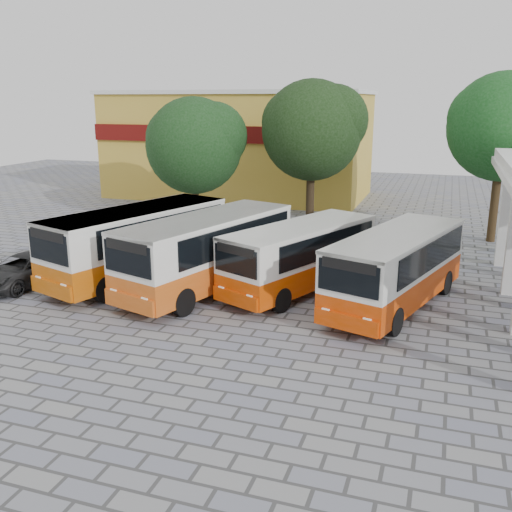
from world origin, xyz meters
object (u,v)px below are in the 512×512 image
(bus_centre_right, at_px, (300,253))
(parked_car, at_px, (24,270))
(bus_centre_left, at_px, (207,248))
(bus_far_left, at_px, (138,239))
(bus_far_right, at_px, (397,265))

(bus_centre_right, distance_m, parked_car, 11.74)
(bus_centre_left, bearing_deg, bus_far_left, -169.30)
(bus_far_right, distance_m, parked_car, 15.40)
(bus_centre_left, distance_m, bus_centre_right, 3.79)
(bus_centre_left, relative_size, parked_car, 1.95)
(bus_far_left, distance_m, bus_far_right, 10.93)
(bus_far_right, height_order, parked_car, bus_far_right)
(bus_far_right, bearing_deg, bus_far_left, -162.46)
(bus_far_right, xyz_separation_m, parked_car, (-15.20, -2.27, -1.02))
(bus_centre_left, height_order, bus_far_right, bus_centre_left)
(parked_car, bearing_deg, bus_far_right, 14.08)
(bus_far_left, height_order, parked_car, bus_far_left)
(bus_centre_right, bearing_deg, parked_car, -141.57)
(bus_centre_right, xyz_separation_m, bus_far_right, (3.89, -0.76, 0.08))
(bus_far_left, xyz_separation_m, bus_centre_left, (3.44, -0.38, -0.03))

